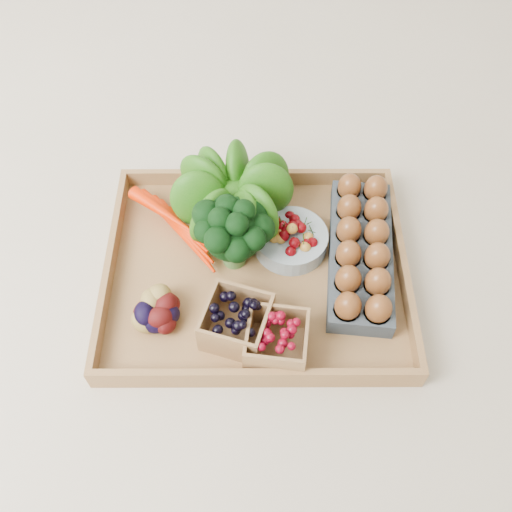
{
  "coord_description": "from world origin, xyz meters",
  "views": [
    {
      "loc": [
        -0.0,
        -0.59,
        0.9
      ],
      "look_at": [
        0.0,
        0.0,
        0.06
      ],
      "focal_mm": 40.0,
      "sensor_mm": 36.0,
      "label": 1
    }
  ],
  "objects_px": {
    "cherry_bowl": "(291,240)",
    "egg_carton": "(360,254)",
    "tray": "(256,272)",
    "broccoli": "(233,242)"
  },
  "relations": [
    {
      "from": "broccoli",
      "to": "egg_carton",
      "type": "xyz_separation_m",
      "value": [
        0.23,
        0.0,
        -0.04
      ]
    },
    {
      "from": "cherry_bowl",
      "to": "egg_carton",
      "type": "bearing_deg",
      "value": -13.78
    },
    {
      "from": "egg_carton",
      "to": "tray",
      "type": "bearing_deg",
      "value": -167.01
    },
    {
      "from": "tray",
      "to": "cherry_bowl",
      "type": "xyz_separation_m",
      "value": [
        0.07,
        0.05,
        0.03
      ]
    },
    {
      "from": "tray",
      "to": "egg_carton",
      "type": "height_order",
      "value": "egg_carton"
    },
    {
      "from": "tray",
      "to": "broccoli",
      "type": "relative_size",
      "value": 3.83
    },
    {
      "from": "tray",
      "to": "broccoli",
      "type": "bearing_deg",
      "value": 151.21
    },
    {
      "from": "tray",
      "to": "egg_carton",
      "type": "xyz_separation_m",
      "value": [
        0.19,
        0.02,
        0.03
      ]
    },
    {
      "from": "broccoli",
      "to": "egg_carton",
      "type": "relative_size",
      "value": 0.44
    },
    {
      "from": "broccoli",
      "to": "cherry_bowl",
      "type": "distance_m",
      "value": 0.12
    }
  ]
}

